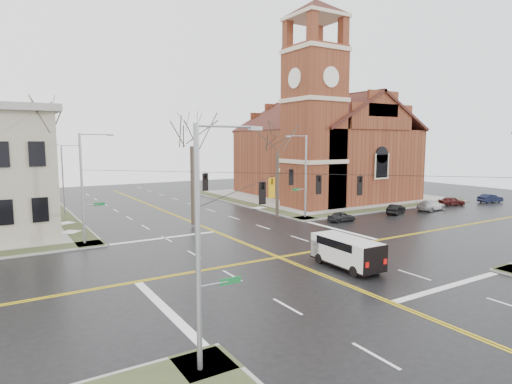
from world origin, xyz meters
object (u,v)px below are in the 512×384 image
streetlight_north_a (64,176)px  parked_car_d (452,201)px  tree_ne (277,147)px  tree_nw_near (192,141)px  signal_pole_nw (84,185)px  parked_car_c (431,205)px  cargo_van (344,250)px  parked_car_b (396,209)px  parked_car_e (490,198)px  church (321,141)px  streetlight_north_b (45,167)px  tree_nw_far (47,130)px  signal_pole_sw (203,242)px  signal_pole_ne (304,174)px  parked_car_a (342,217)px

streetlight_north_a → parked_car_d: 48.77m
tree_ne → tree_nw_near: bearing=176.2°
signal_pole_nw → tree_ne: size_ratio=0.83×
parked_car_c → cargo_van: bearing=109.8°
tree_ne → parked_car_b: bearing=-21.2°
signal_pole_nw → parked_car_e: bearing=-4.1°
church → parked_car_e: church is taller
streetlight_north_b → cargo_van: 54.04m
streetlight_north_a → tree_nw_far: size_ratio=0.61×
church → signal_pole_sw: church is taller
parked_car_c → tree_nw_near: (-28.98, 6.30, 7.88)m
tree_nw_near → tree_ne: tree_nw_near is taller
signal_pole_ne → cargo_van: (-8.92, -15.83, -3.75)m
signal_pole_nw → tree_nw_near: (10.55, 2.53, 3.58)m
parked_car_d → tree_nw_far: bearing=103.2°
streetlight_north_a → parked_car_d: bearing=-23.2°
streetlight_north_b → cargo_van: size_ratio=1.48×
signal_pole_sw → streetlight_north_b: signal_pole_sw is taller
signal_pole_sw → cargo_van: 15.93m
streetlight_north_b → tree_nw_near: bearing=-73.8°
signal_pole_ne → cargo_van: bearing=-119.4°
signal_pole_ne → signal_pole_nw: size_ratio=1.00×
cargo_van → parked_car_d: size_ratio=1.57×
signal_pole_nw → tree_nw_near: 11.42m
signal_pole_nw → parked_car_d: size_ratio=2.61×
signal_pole_nw → cargo_van: (13.73, -15.83, -3.75)m
signal_pole_nw → streetlight_north_a: signal_pole_nw is taller
church → streetlight_north_b: 42.53m
parked_car_a → signal_pole_sw: bearing=132.0°
signal_pole_ne → signal_pole_sw: 32.28m
signal_pole_nw → parked_car_e: size_ratio=2.47×
signal_pole_nw → streetlight_north_a: 16.52m
church → tree_nw_far: 39.82m
tree_nw_far → tree_nw_near: 12.81m
parked_car_e → tree_nw_near: 43.06m
cargo_van → tree_ne: size_ratio=0.50×
church → tree_nw_far: (-38.32, -10.76, 0.96)m
signal_pole_sw → tree_nw_near: 27.85m
streetlight_north_a → tree_nw_near: bearing=-54.7°
parked_car_b → church: bearing=-29.9°
signal_pole_ne → tree_nw_near: size_ratio=0.76×
cargo_van → parked_car_c: bearing=26.5°
church → parked_car_a: (-11.12, -16.77, -7.90)m
tree_nw_near → tree_ne: bearing=-3.8°
signal_pole_ne → signal_pole_nw: bearing=180.0°
tree_ne → cargo_van: bearing=-110.5°
tree_nw_near → parked_car_a: bearing=-22.7°
parked_car_a → parked_car_d: size_ratio=0.90×
parked_car_d → tree_ne: tree_ne is taller
cargo_van → parked_car_a: (11.24, 12.35, -0.67)m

